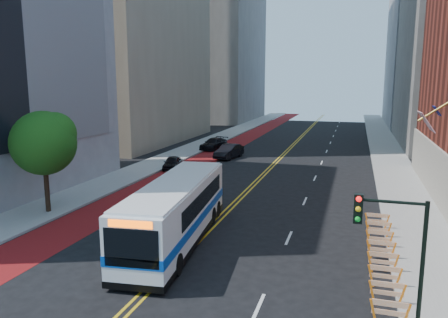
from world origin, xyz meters
name	(u,v)px	position (x,y,z in m)	size (l,w,h in m)	color
ground	(167,271)	(0.00, 0.00, 0.00)	(160.00, 160.00, 0.00)	black
sidewalk_left	(178,154)	(-12.00, 30.00, 0.07)	(4.00, 140.00, 0.15)	gray
sidewalk_right	(393,166)	(12.00, 30.00, 0.07)	(4.00, 140.00, 0.15)	gray
bus_lane_paint	(209,157)	(-8.10, 30.00, 0.00)	(3.60, 140.00, 0.01)	maroon
center_line_inner	(276,160)	(-0.18, 30.00, 0.00)	(0.14, 140.00, 0.01)	gold
center_line_outer	(279,160)	(0.18, 30.00, 0.00)	(0.14, 140.00, 0.01)	gold
lane_dashes	(327,151)	(4.80, 38.00, 0.01)	(0.14, 98.20, 0.01)	silver
construction_barriers	(382,253)	(9.60, 3.42, 0.68)	(1.42, 10.91, 1.00)	orange
street_tree	(45,141)	(-11.24, 6.04, 4.91)	(4.20, 4.20, 6.70)	black
traffic_signal	(393,243)	(9.41, -3.51, 3.72)	(2.21, 0.34, 5.07)	black
transit_bus	(177,210)	(-1.01, 3.69, 1.78)	(4.00, 12.63, 3.41)	white
car_a	(172,163)	(-9.30, 22.07, 0.64)	(1.52, 3.77, 1.28)	black
car_b	(229,151)	(-5.61, 29.77, 0.80)	(1.68, 4.83, 1.59)	black
car_c	(214,144)	(-9.30, 35.43, 0.73)	(2.03, 5.00, 1.45)	black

